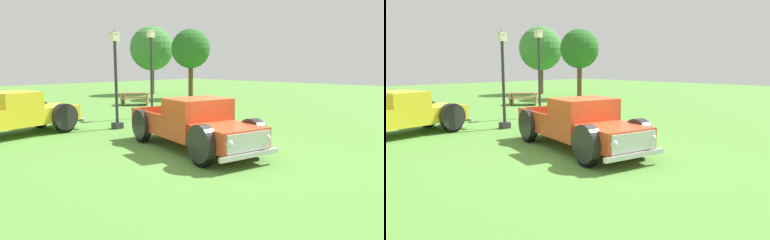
# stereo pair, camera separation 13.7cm
# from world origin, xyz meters

# --- Properties ---
(ground_plane) EXTENTS (80.00, 80.00, 0.00)m
(ground_plane) POSITION_xyz_m (0.00, 0.00, 0.00)
(ground_plane) COLOR #548C38
(pickup_truck_foreground) EXTENTS (2.93, 5.49, 1.60)m
(pickup_truck_foreground) POSITION_xyz_m (0.32, 0.44, 0.76)
(pickup_truck_foreground) COLOR #D14723
(pickup_truck_foreground) RESTS_ON ground_plane
(pickup_truck_behind_left) EXTENTS (5.54, 2.73, 1.63)m
(pickup_truck_behind_left) POSITION_xyz_m (-2.70, 6.84, 0.78)
(pickup_truck_behind_left) COLOR yellow
(pickup_truck_behind_left) RESTS_ON ground_plane
(lamp_post_near) EXTENTS (0.36, 0.36, 4.31)m
(lamp_post_near) POSITION_xyz_m (3.73, 6.92, 2.26)
(lamp_post_near) COLOR #2D2D33
(lamp_post_near) RESTS_ON ground_plane
(lamp_post_far) EXTENTS (0.36, 0.36, 3.93)m
(lamp_post_far) POSITION_xyz_m (0.72, 5.44, 2.06)
(lamp_post_far) COLOR #2D2D33
(lamp_post_far) RESTS_ON ground_plane
(picnic_table) EXTENTS (2.33, 2.31, 0.78)m
(picnic_table) POSITION_xyz_m (6.43, 12.01, 0.49)
(picnic_table) COLOR olive
(picnic_table) RESTS_ON ground_plane
(oak_tree_east) EXTENTS (2.97, 2.97, 5.27)m
(oak_tree_east) POSITION_xyz_m (12.11, 12.58, 3.75)
(oak_tree_east) COLOR brown
(oak_tree_east) RESTS_ON ground_plane
(oak_tree_west) EXTENTS (3.82, 3.82, 5.90)m
(oak_tree_west) POSITION_xyz_m (12.70, 18.02, 3.97)
(oak_tree_west) COLOR brown
(oak_tree_west) RESTS_ON ground_plane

